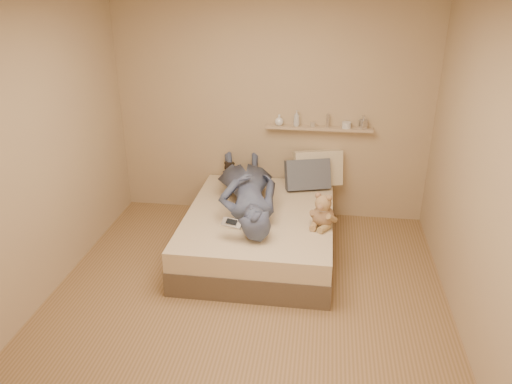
# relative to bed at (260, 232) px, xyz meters

# --- Properties ---
(room) EXTENTS (3.80, 3.80, 3.80)m
(room) POSITION_rel_bed_xyz_m (0.00, -0.93, 1.08)
(room) COLOR #95724D
(room) RESTS_ON ground
(bed) EXTENTS (1.50, 1.90, 0.45)m
(bed) POSITION_rel_bed_xyz_m (0.00, 0.00, 0.00)
(bed) COLOR brown
(bed) RESTS_ON floor
(game_console) EXTENTS (0.21, 0.13, 0.07)m
(game_console) POSITION_rel_bed_xyz_m (-0.18, -0.60, 0.40)
(game_console) COLOR #B8BAC0
(game_console) RESTS_ON bed
(teddy_bear) EXTENTS (0.28, 0.29, 0.35)m
(teddy_bear) POSITION_rel_bed_xyz_m (0.64, -0.23, 0.37)
(teddy_bear) COLOR #9E7556
(teddy_bear) RESTS_ON bed
(dark_plush) EXTENTS (0.18, 0.18, 0.28)m
(dark_plush) POSITION_rel_bed_xyz_m (-0.44, 0.70, 0.35)
(dark_plush) COLOR black
(dark_plush) RESTS_ON bed
(pillow_cream) EXTENTS (0.59, 0.38, 0.42)m
(pillow_cream) POSITION_rel_bed_xyz_m (0.56, 0.83, 0.43)
(pillow_cream) COLOR beige
(pillow_cream) RESTS_ON bed
(pillow_grey) EXTENTS (0.55, 0.38, 0.37)m
(pillow_grey) POSITION_rel_bed_xyz_m (0.45, 0.69, 0.40)
(pillow_grey) COLOR #565C68
(pillow_grey) RESTS_ON bed
(person) EXTENTS (1.01, 1.79, 0.41)m
(person) POSITION_rel_bed_xyz_m (-0.15, 0.12, 0.43)
(person) COLOR #475570
(person) RESTS_ON bed
(wall_shelf) EXTENTS (1.20, 0.12, 0.03)m
(wall_shelf) POSITION_rel_bed_xyz_m (0.55, 0.91, 0.88)
(wall_shelf) COLOR tan
(wall_shelf) RESTS_ON wall_back
(shelf_bottles) EXTENTS (1.06, 0.14, 0.18)m
(shelf_bottles) POSITION_rel_bed_xyz_m (0.50, 0.91, 0.96)
(shelf_bottles) COLOR white
(shelf_bottles) RESTS_ON wall_shelf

